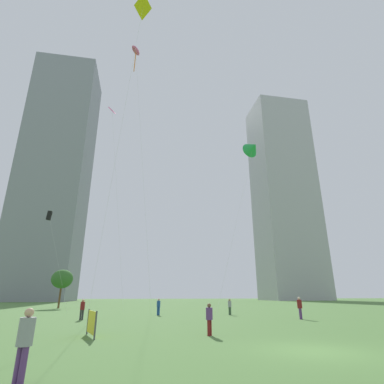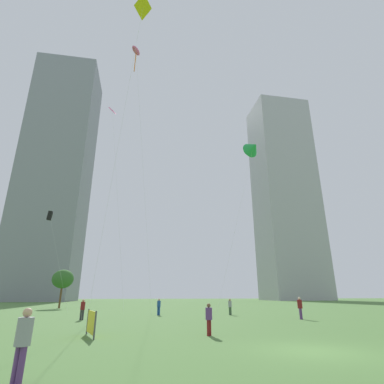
{
  "view_description": "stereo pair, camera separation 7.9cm",
  "coord_description": "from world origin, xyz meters",
  "px_view_note": "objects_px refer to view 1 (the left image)",
  "views": [
    {
      "loc": [
        -6.69,
        -11.35,
        2.0
      ],
      "look_at": [
        -2.58,
        12.03,
        10.17
      ],
      "focal_mm": 27.88,
      "sensor_mm": 36.0,
      "label": 1
    },
    {
      "loc": [
        -6.62,
        -11.36,
        2.0
      ],
      "look_at": [
        -2.58,
        12.03,
        10.17
      ],
      "focal_mm": 27.88,
      "sensor_mm": 36.0,
      "label": 2
    }
  ],
  "objects_px": {
    "person_standing_4": "(209,317)",
    "kite_flying_1": "(253,148)",
    "person_standing_3": "(82,308)",
    "park_tree_0": "(62,279)",
    "kite_flying_5": "(136,51)",
    "person_standing_2": "(25,339)",
    "event_banner": "(92,322)",
    "person_standing_1": "(300,306)",
    "kite_flying_2": "(112,112)",
    "kite_flying_0": "(49,216)",
    "distant_highrise_1": "(284,194)",
    "distant_highrise_0": "(56,173)",
    "person_standing_5": "(159,306)",
    "kite_flying_4": "(142,9)",
    "person_standing_0": "(230,306)"
  },
  "relations": [
    {
      "from": "park_tree_0",
      "to": "person_standing_1",
      "type": "bearing_deg",
      "value": -45.12
    },
    {
      "from": "person_standing_4",
      "to": "kite_flying_1",
      "type": "height_order",
      "value": "kite_flying_1"
    },
    {
      "from": "person_standing_1",
      "to": "event_banner",
      "type": "relative_size",
      "value": 0.8
    },
    {
      "from": "person_standing_3",
      "to": "person_standing_5",
      "type": "xyz_separation_m",
      "value": [
        6.63,
        4.91,
        -0.02
      ]
    },
    {
      "from": "kite_flying_1",
      "to": "kite_flying_2",
      "type": "bearing_deg",
      "value": 167.71
    },
    {
      "from": "person_standing_4",
      "to": "kite_flying_5",
      "type": "height_order",
      "value": "kite_flying_5"
    },
    {
      "from": "park_tree_0",
      "to": "person_standing_2",
      "type": "bearing_deg",
      "value": -78.08
    },
    {
      "from": "distant_highrise_0",
      "to": "kite_flying_2",
      "type": "bearing_deg",
      "value": -68.72
    },
    {
      "from": "distant_highrise_1",
      "to": "person_standing_0",
      "type": "bearing_deg",
      "value": -122.91
    },
    {
      "from": "event_banner",
      "to": "kite_flying_4",
      "type": "bearing_deg",
      "value": 80.0
    },
    {
      "from": "person_standing_0",
      "to": "kite_flying_5",
      "type": "distance_m",
      "value": 34.63
    },
    {
      "from": "person_standing_1",
      "to": "person_standing_2",
      "type": "height_order",
      "value": "person_standing_1"
    },
    {
      "from": "person_standing_2",
      "to": "park_tree_0",
      "type": "distance_m",
      "value": 43.09
    },
    {
      "from": "kite_flying_5",
      "to": "distant_highrise_1",
      "type": "bearing_deg",
      "value": 51.13
    },
    {
      "from": "kite_flying_2",
      "to": "kite_flying_1",
      "type": "bearing_deg",
      "value": -12.29
    },
    {
      "from": "kite_flying_2",
      "to": "distant_highrise_0",
      "type": "xyz_separation_m",
      "value": [
        -24.83,
        63.02,
        14.61
      ]
    },
    {
      "from": "kite_flying_4",
      "to": "distant_highrise_1",
      "type": "xyz_separation_m",
      "value": [
        57.0,
        81.83,
        10.38
      ]
    },
    {
      "from": "distant_highrise_1",
      "to": "person_standing_3",
      "type": "bearing_deg",
      "value": -128.53
    },
    {
      "from": "kite_flying_0",
      "to": "person_standing_5",
      "type": "bearing_deg",
      "value": -27.19
    },
    {
      "from": "distant_highrise_1",
      "to": "person_standing_4",
      "type": "bearing_deg",
      "value": -121.05
    },
    {
      "from": "person_standing_4",
      "to": "distant_highrise_0",
      "type": "bearing_deg",
      "value": -112.1
    },
    {
      "from": "kite_flying_1",
      "to": "person_standing_1",
      "type": "bearing_deg",
      "value": -94.17
    },
    {
      "from": "person_standing_3",
      "to": "person_standing_1",
      "type": "bearing_deg",
      "value": -15.64
    },
    {
      "from": "person_standing_2",
      "to": "distant_highrise_0",
      "type": "distance_m",
      "value": 105.25
    },
    {
      "from": "person_standing_2",
      "to": "distant_highrise_1",
      "type": "distance_m",
      "value": 119.34
    },
    {
      "from": "person_standing_3",
      "to": "event_banner",
      "type": "height_order",
      "value": "person_standing_3"
    },
    {
      "from": "person_standing_5",
      "to": "distant_highrise_1",
      "type": "relative_size",
      "value": 0.02
    },
    {
      "from": "person_standing_1",
      "to": "event_banner",
      "type": "xyz_separation_m",
      "value": [
        -15.96,
        -8.3,
        -0.37
      ]
    },
    {
      "from": "person_standing_0",
      "to": "person_standing_1",
      "type": "relative_size",
      "value": 0.87
    },
    {
      "from": "kite_flying_4",
      "to": "distant_highrise_0",
      "type": "bearing_deg",
      "value": 110.1
    },
    {
      "from": "kite_flying_1",
      "to": "kite_flying_0",
      "type": "bearing_deg",
      "value": 168.82
    },
    {
      "from": "kite_flying_2",
      "to": "distant_highrise_1",
      "type": "bearing_deg",
      "value": 47.41
    },
    {
      "from": "person_standing_5",
      "to": "kite_flying_4",
      "type": "distance_m",
      "value": 30.31
    },
    {
      "from": "person_standing_2",
      "to": "event_banner",
      "type": "relative_size",
      "value": 0.75
    },
    {
      "from": "kite_flying_0",
      "to": "park_tree_0",
      "type": "relative_size",
      "value": 2.15
    },
    {
      "from": "person_standing_3",
      "to": "event_banner",
      "type": "xyz_separation_m",
      "value": [
        2.21,
        -10.68,
        -0.27
      ]
    },
    {
      "from": "person_standing_3",
      "to": "distant_highrise_0",
      "type": "bearing_deg",
      "value": 100.75
    },
    {
      "from": "kite_flying_0",
      "to": "person_standing_3",
      "type": "bearing_deg",
      "value": -58.96
    },
    {
      "from": "person_standing_1",
      "to": "kite_flying_1",
      "type": "relative_size",
      "value": 0.08
    },
    {
      "from": "person_standing_2",
      "to": "kite_flying_2",
      "type": "relative_size",
      "value": 0.06
    },
    {
      "from": "person_standing_3",
      "to": "park_tree_0",
      "type": "xyz_separation_m",
      "value": [
        -7.13,
        23.03,
        3.29
      ]
    },
    {
      "from": "person_standing_3",
      "to": "kite_flying_1",
      "type": "relative_size",
      "value": 0.07
    },
    {
      "from": "distant_highrise_0",
      "to": "event_banner",
      "type": "relative_size",
      "value": 37.15
    },
    {
      "from": "kite_flying_4",
      "to": "distant_highrise_1",
      "type": "bearing_deg",
      "value": 55.14
    },
    {
      "from": "person_standing_4",
      "to": "distant_highrise_0",
      "type": "height_order",
      "value": "distant_highrise_0"
    },
    {
      "from": "person_standing_5",
      "to": "person_standing_3",
      "type": "bearing_deg",
      "value": 64.63
    },
    {
      "from": "kite_flying_0",
      "to": "distant_highrise_1",
      "type": "height_order",
      "value": "distant_highrise_1"
    },
    {
      "from": "person_standing_2",
      "to": "kite_flying_5",
      "type": "relative_size",
      "value": 0.05
    },
    {
      "from": "distant_highrise_1",
      "to": "kite_flying_1",
      "type": "bearing_deg",
      "value": -121.05
    },
    {
      "from": "person_standing_3",
      "to": "park_tree_0",
      "type": "relative_size",
      "value": 0.29
    }
  ]
}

